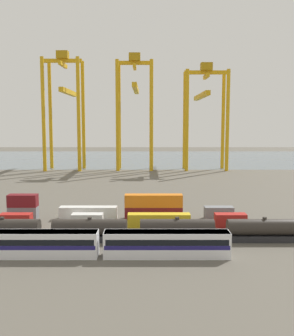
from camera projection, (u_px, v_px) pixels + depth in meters
name	position (u px, v px, depth m)	size (l,w,h in m)	color
ground_plane	(101.00, 189.00, 119.36)	(420.00, 420.00, 0.00)	#5B564C
harbour_water	(123.00, 158.00, 224.08)	(400.00, 110.00, 0.01)	slate
passenger_train	(36.00, 243.00, 58.94)	(58.54, 3.14, 3.90)	silver
freight_tank_row	(178.00, 230.00, 66.73)	(72.15, 2.73, 4.19)	#232326
shipping_container_1	(17.00, 220.00, 76.10)	(6.04, 2.44, 2.60)	#AD211C
shipping_container_2	(88.00, 220.00, 76.07)	(6.04, 2.44, 2.60)	silver
shipping_container_3	(160.00, 220.00, 76.05)	(12.10, 2.44, 2.60)	gold
shipping_container_4	(231.00, 220.00, 76.02)	(6.04, 2.44, 2.60)	#AD211C
shipping_container_6	(24.00, 213.00, 82.48)	(6.04, 2.44, 2.60)	slate
shipping_container_7	(24.00, 201.00, 82.18)	(6.04, 2.44, 2.60)	maroon
shipping_container_8	(89.00, 213.00, 82.45)	(12.10, 2.44, 2.60)	silver
shipping_container_9	(154.00, 213.00, 82.42)	(12.10, 2.44, 2.60)	maroon
shipping_container_10	(154.00, 201.00, 82.13)	(12.10, 2.44, 2.60)	orange
shipping_container_11	(220.00, 213.00, 82.40)	(6.04, 2.44, 2.60)	slate
gantry_crane_west	(66.00, 101.00, 168.99)	(16.15, 34.85, 50.17)	gold
gantry_crane_central	(136.00, 100.00, 170.07)	(15.72, 41.26, 49.30)	gold
gantry_crane_east	(205.00, 105.00, 170.37)	(18.54, 40.98, 45.35)	gold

